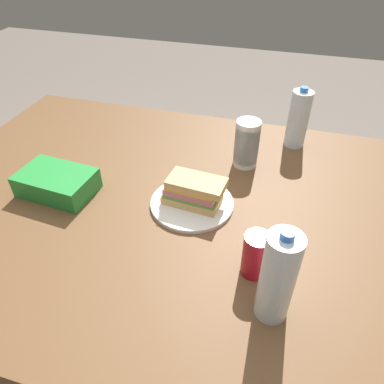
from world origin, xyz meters
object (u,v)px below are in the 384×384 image
(paper_plate, at_px, (192,203))
(water_bottle_spare, at_px, (298,119))
(chip_bag, at_px, (57,183))
(sandwich, at_px, (193,191))
(water_bottle_tall, at_px, (278,278))
(dining_table, at_px, (187,223))
(soda_can_red, at_px, (256,255))
(plastic_cup_stack, at_px, (247,144))

(paper_plate, height_order, water_bottle_spare, water_bottle_spare)
(chip_bag, distance_m, water_bottle_spare, 0.87)
(sandwich, xyz_separation_m, water_bottle_tall, (0.27, -0.31, 0.07))
(chip_bag, bearing_deg, dining_table, 11.20)
(soda_can_red, xyz_separation_m, water_bottle_spare, (0.06, 0.65, 0.05))
(chip_bag, xyz_separation_m, water_bottle_tall, (0.70, -0.25, 0.08))
(paper_plate, relative_size, sandwich, 1.33)
(water_bottle_spare, bearing_deg, dining_table, -122.37)
(plastic_cup_stack, bearing_deg, chip_bag, -149.68)
(chip_bag, bearing_deg, water_bottle_tall, -14.81)
(chip_bag, xyz_separation_m, plastic_cup_stack, (0.54, 0.32, 0.05))
(soda_can_red, relative_size, water_bottle_tall, 0.48)
(plastic_cup_stack, bearing_deg, sandwich, -113.37)
(plastic_cup_stack, bearing_deg, paper_plate, -113.96)
(chip_bag, height_order, water_bottle_spare, water_bottle_spare)
(plastic_cup_stack, relative_size, water_bottle_spare, 0.73)
(water_bottle_tall, bearing_deg, dining_table, 134.22)
(soda_can_red, distance_m, plastic_cup_stack, 0.48)
(dining_table, relative_size, chip_bag, 7.64)
(water_bottle_tall, bearing_deg, chip_bag, 160.27)
(sandwich, distance_m, chip_bag, 0.44)
(sandwich, xyz_separation_m, soda_can_red, (0.21, -0.20, 0.01))
(chip_bag, height_order, water_bottle_tall, water_bottle_tall)
(water_bottle_tall, distance_m, water_bottle_spare, 0.75)
(sandwich, xyz_separation_m, chip_bag, (-0.43, -0.06, -0.02))
(dining_table, xyz_separation_m, water_bottle_tall, (0.29, -0.30, 0.19))
(sandwich, bearing_deg, soda_can_red, -43.55)
(sandwich, bearing_deg, dining_table, -151.42)
(water_bottle_spare, bearing_deg, soda_can_red, -94.85)
(dining_table, distance_m, sandwich, 0.13)
(paper_plate, distance_m, soda_can_red, 0.30)
(paper_plate, height_order, plastic_cup_stack, plastic_cup_stack)
(sandwich, bearing_deg, chip_bag, -172.61)
(paper_plate, xyz_separation_m, soda_can_red, (0.22, -0.20, 0.05))
(dining_table, bearing_deg, soda_can_red, -39.59)
(paper_plate, bearing_deg, plastic_cup_stack, 66.04)
(sandwich, bearing_deg, plastic_cup_stack, 66.63)
(soda_can_red, xyz_separation_m, plastic_cup_stack, (-0.10, 0.47, 0.02))
(dining_table, height_order, chip_bag, chip_bag)
(soda_can_red, distance_m, chip_bag, 0.66)
(dining_table, bearing_deg, water_bottle_tall, -45.78)
(water_bottle_tall, bearing_deg, sandwich, 131.24)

